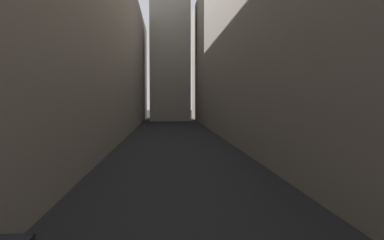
{
  "coord_description": "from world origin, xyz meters",
  "views": [
    {
      "loc": [
        -0.89,
        4.59,
        4.33
      ],
      "look_at": [
        0.0,
        18.36,
        3.65
      ],
      "focal_mm": 37.85,
      "sensor_mm": 36.0,
      "label": 1
    }
  ],
  "objects": [
    {
      "name": "ground_plane",
      "position": [
        0.0,
        48.0,
        0.0
      ],
      "size": [
        264.0,
        264.0,
        0.0
      ],
      "primitive_type": "plane",
      "color": "black"
    },
    {
      "name": "building_block_left",
      "position": [
        -10.67,
        50.0,
        10.56
      ],
      "size": [
        10.34,
        108.0,
        21.12
      ],
      "primitive_type": "cube",
      "color": "gray",
      "rests_on": "ground"
    },
    {
      "name": "building_block_right",
      "position": [
        11.69,
        50.0,
        12.46
      ],
      "size": [
        12.37,
        108.0,
        24.92
      ],
      "primitive_type": "cube",
      "color": "gray",
      "rests_on": "ground"
    }
  ]
}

